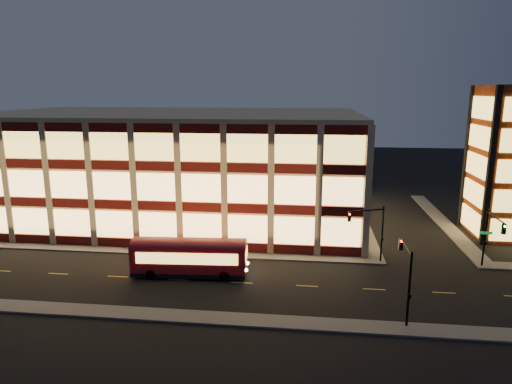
# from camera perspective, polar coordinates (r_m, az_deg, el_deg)

# --- Properties ---
(ground) EXTENTS (200.00, 200.00, 0.00)m
(ground) POSITION_cam_1_polar(r_m,az_deg,el_deg) (50.70, -12.12, -7.76)
(ground) COLOR black
(ground) RESTS_ON ground
(sidewalk_office_south) EXTENTS (54.00, 2.00, 0.15)m
(sidewalk_office_south) POSITION_cam_1_polar(r_m,az_deg,el_deg) (52.57, -14.89, -7.08)
(sidewalk_office_south) COLOR #514F4C
(sidewalk_office_south) RESTS_ON ground
(sidewalk_office_east) EXTENTS (2.00, 30.00, 0.15)m
(sidewalk_office_east) POSITION_cam_1_polar(r_m,az_deg,el_deg) (64.63, 12.80, -3.26)
(sidewalk_office_east) COLOR #514F4C
(sidewalk_office_east) RESTS_ON ground
(sidewalk_tower_west) EXTENTS (2.00, 30.00, 0.15)m
(sidewalk_tower_west) POSITION_cam_1_polar(r_m,az_deg,el_deg) (66.73, 22.25, -3.40)
(sidewalk_tower_west) COLOR #514F4C
(sidewalk_tower_west) RESTS_ON ground
(sidewalk_near) EXTENTS (100.00, 2.00, 0.15)m
(sidewalk_near) POSITION_cam_1_polar(r_m,az_deg,el_deg) (39.63, -18.31, -14.02)
(sidewalk_near) COLOR #514F4C
(sidewalk_near) RESTS_ON ground
(office_building) EXTENTS (50.45, 30.45, 14.50)m
(office_building) POSITION_cam_1_polar(r_m,az_deg,el_deg) (65.38, -10.10, 3.49)
(office_building) COLOR tan
(office_building) RESTS_ON ground
(traffic_signal_far) EXTENTS (3.79, 1.87, 6.00)m
(traffic_signal_far) POSITION_cam_1_polar(r_m,az_deg,el_deg) (47.43, 14.11, -4.06)
(traffic_signal_far) COLOR black
(traffic_signal_far) RESTS_ON ground
(traffic_signal_right) EXTENTS (1.20, 4.37, 6.00)m
(traffic_signal_right) POSITION_cam_1_polar(r_m,az_deg,el_deg) (49.42, 27.36, -4.47)
(traffic_signal_right) COLOR black
(traffic_signal_right) RESTS_ON ground
(traffic_signal_near) EXTENTS (0.32, 4.45, 6.00)m
(traffic_signal_near) POSITION_cam_1_polar(r_m,az_deg,el_deg) (37.12, 18.26, -9.03)
(traffic_signal_near) COLOR black
(traffic_signal_near) RESTS_ON ground
(trolley_bus) EXTENTS (11.03, 3.45, 3.69)m
(trolley_bus) POSITION_cam_1_polar(r_m,az_deg,el_deg) (44.39, -8.32, -7.78)
(trolley_bus) COLOR #990810
(trolley_bus) RESTS_ON ground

